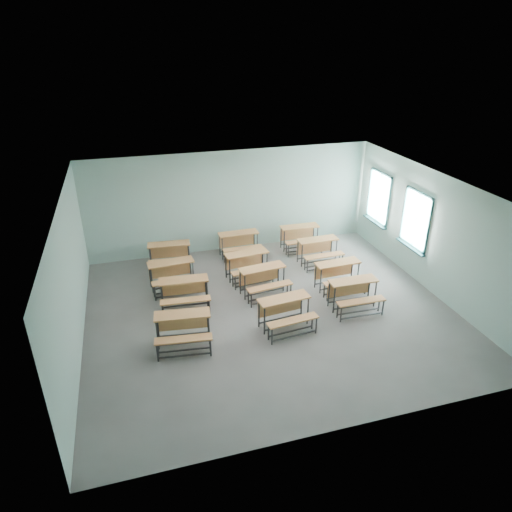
{
  "coord_description": "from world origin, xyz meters",
  "views": [
    {
      "loc": [
        -3.07,
        -9.27,
        6.33
      ],
      "look_at": [
        -0.03,
        1.2,
        1.0
      ],
      "focal_mm": 32.0,
      "sensor_mm": 36.0,
      "label": 1
    }
  ],
  "objects_px": {
    "desk_unit_r1c2": "(339,272)",
    "desk_unit_r2c0": "(172,272)",
    "desk_unit_r0c2": "(354,291)",
    "desk_unit_r2c2": "(319,248)",
    "desk_unit_r0c0": "(183,326)",
    "desk_unit_r1c0": "(184,290)",
    "desk_unit_r3c1": "(239,241)",
    "desk_unit_r0c1": "(286,309)",
    "desk_unit_r2c1": "(248,262)",
    "desk_unit_r3c0": "(169,253)",
    "desk_unit_r3c2": "(301,234)",
    "desk_unit_r1c1": "(264,277)"
  },
  "relations": [
    {
      "from": "desk_unit_r0c1",
      "to": "desk_unit_r2c0",
      "type": "distance_m",
      "value": 3.52
    },
    {
      "from": "desk_unit_r1c0",
      "to": "desk_unit_r3c0",
      "type": "xyz_separation_m",
      "value": [
        -0.11,
        2.29,
        0.0
      ]
    },
    {
      "from": "desk_unit_r1c2",
      "to": "desk_unit_r3c1",
      "type": "height_order",
      "value": "same"
    },
    {
      "from": "desk_unit_r3c2",
      "to": "desk_unit_r0c0",
      "type": "bearing_deg",
      "value": -135.97
    },
    {
      "from": "desk_unit_r2c1",
      "to": "desk_unit_r3c1",
      "type": "relative_size",
      "value": 1.05
    },
    {
      "from": "desk_unit_r0c1",
      "to": "desk_unit_r1c2",
      "type": "bearing_deg",
      "value": 27.46
    },
    {
      "from": "desk_unit_r3c0",
      "to": "desk_unit_r3c1",
      "type": "xyz_separation_m",
      "value": [
        2.19,
        0.22,
        0.0
      ]
    },
    {
      "from": "desk_unit_r1c1",
      "to": "desk_unit_r0c2",
      "type": "bearing_deg",
      "value": -40.8
    },
    {
      "from": "desk_unit_r3c0",
      "to": "desk_unit_r1c1",
      "type": "bearing_deg",
      "value": -39.9
    },
    {
      "from": "desk_unit_r0c1",
      "to": "desk_unit_r2c2",
      "type": "xyz_separation_m",
      "value": [
        2.1,
        2.93,
        0.0
      ]
    },
    {
      "from": "desk_unit_r0c2",
      "to": "desk_unit_r1c2",
      "type": "height_order",
      "value": "same"
    },
    {
      "from": "desk_unit_r1c1",
      "to": "desk_unit_r1c2",
      "type": "xyz_separation_m",
      "value": [
        2.04,
        -0.29,
        0.0
      ]
    },
    {
      "from": "desk_unit_r0c2",
      "to": "desk_unit_r1c2",
      "type": "distance_m",
      "value": 1.02
    },
    {
      "from": "desk_unit_r3c0",
      "to": "desk_unit_r2c0",
      "type": "bearing_deg",
      "value": -88.24
    },
    {
      "from": "desk_unit_r1c1",
      "to": "desk_unit_r3c1",
      "type": "bearing_deg",
      "value": 83.68
    },
    {
      "from": "desk_unit_r1c2",
      "to": "desk_unit_r2c0",
      "type": "bearing_deg",
      "value": 160.83
    },
    {
      "from": "desk_unit_r1c0",
      "to": "desk_unit_r2c0",
      "type": "relative_size",
      "value": 1.0
    },
    {
      "from": "desk_unit_r0c0",
      "to": "desk_unit_r0c1",
      "type": "bearing_deg",
      "value": 7.26
    },
    {
      "from": "desk_unit_r2c1",
      "to": "desk_unit_r3c0",
      "type": "height_order",
      "value": "same"
    },
    {
      "from": "desk_unit_r0c2",
      "to": "desk_unit_r2c2",
      "type": "relative_size",
      "value": 0.99
    },
    {
      "from": "desk_unit_r2c2",
      "to": "desk_unit_r0c0",
      "type": "bearing_deg",
      "value": -148.5
    },
    {
      "from": "desk_unit_r0c1",
      "to": "desk_unit_r3c1",
      "type": "bearing_deg",
      "value": 84.87
    },
    {
      "from": "desk_unit_r1c2",
      "to": "desk_unit_r2c0",
      "type": "xyz_separation_m",
      "value": [
        -4.34,
        1.3,
        0.0
      ]
    },
    {
      "from": "desk_unit_r0c0",
      "to": "desk_unit_r1c0",
      "type": "height_order",
      "value": "same"
    },
    {
      "from": "desk_unit_r1c2",
      "to": "desk_unit_r2c2",
      "type": "xyz_separation_m",
      "value": [
        0.09,
        1.59,
        0.0
      ]
    },
    {
      "from": "desk_unit_r2c0",
      "to": "desk_unit_r2c2",
      "type": "relative_size",
      "value": 1.03
    },
    {
      "from": "desk_unit_r1c0",
      "to": "desk_unit_r2c2",
      "type": "distance_m",
      "value": 4.47
    },
    {
      "from": "desk_unit_r0c0",
      "to": "desk_unit_r1c1",
      "type": "distance_m",
      "value": 2.89
    },
    {
      "from": "desk_unit_r0c2",
      "to": "desk_unit_r0c1",
      "type": "bearing_deg",
      "value": -169.88
    },
    {
      "from": "desk_unit_r3c1",
      "to": "desk_unit_r1c0",
      "type": "bearing_deg",
      "value": -131.09
    },
    {
      "from": "desk_unit_r1c0",
      "to": "desk_unit_r1c2",
      "type": "xyz_separation_m",
      "value": [
        4.16,
        -0.22,
        0.0
      ]
    },
    {
      "from": "desk_unit_r1c0",
      "to": "desk_unit_r3c2",
      "type": "relative_size",
      "value": 1.04
    },
    {
      "from": "desk_unit_r1c2",
      "to": "desk_unit_r3c2",
      "type": "bearing_deg",
      "value": 88.85
    },
    {
      "from": "desk_unit_r3c1",
      "to": "desk_unit_r0c0",
      "type": "bearing_deg",
      "value": -121.27
    },
    {
      "from": "desk_unit_r2c0",
      "to": "desk_unit_r2c1",
      "type": "height_order",
      "value": "same"
    },
    {
      "from": "desk_unit_r0c0",
      "to": "desk_unit_r2c2",
      "type": "xyz_separation_m",
      "value": [
        4.51,
        2.94,
        0.0
      ]
    },
    {
      "from": "desk_unit_r0c2",
      "to": "desk_unit_r3c1",
      "type": "relative_size",
      "value": 0.99
    },
    {
      "from": "desk_unit_r0c1",
      "to": "desk_unit_r2c1",
      "type": "xyz_separation_m",
      "value": [
        -0.2,
        2.61,
        0.0
      ]
    },
    {
      "from": "desk_unit_r0c0",
      "to": "desk_unit_r1c2",
      "type": "distance_m",
      "value": 4.62
    },
    {
      "from": "desk_unit_r1c1",
      "to": "desk_unit_r1c2",
      "type": "bearing_deg",
      "value": -15.4
    },
    {
      "from": "desk_unit_r0c2",
      "to": "desk_unit_r3c1",
      "type": "xyz_separation_m",
      "value": [
        -2.02,
        3.75,
        0.0
      ]
    },
    {
      "from": "desk_unit_r1c2",
      "to": "desk_unit_r3c2",
      "type": "distance_m",
      "value": 2.71
    },
    {
      "from": "desk_unit_r0c0",
      "to": "desk_unit_r2c1",
      "type": "bearing_deg",
      "value": 56.93
    },
    {
      "from": "desk_unit_r2c2",
      "to": "desk_unit_r1c2",
      "type": "bearing_deg",
      "value": -94.92
    },
    {
      "from": "desk_unit_r1c2",
      "to": "desk_unit_r1c1",
      "type": "bearing_deg",
      "value": 169.39
    },
    {
      "from": "desk_unit_r0c1",
      "to": "desk_unit_r3c2",
      "type": "relative_size",
      "value": 1.05
    },
    {
      "from": "desk_unit_r1c0",
      "to": "desk_unit_r1c2",
      "type": "distance_m",
      "value": 4.17
    },
    {
      "from": "desk_unit_r0c2",
      "to": "desk_unit_r1c0",
      "type": "xyz_separation_m",
      "value": [
        -4.1,
        1.24,
        0.0
      ]
    },
    {
      "from": "desk_unit_r0c2",
      "to": "desk_unit_r2c1",
      "type": "xyz_separation_m",
      "value": [
        -2.15,
        2.3,
        0.0
      ]
    },
    {
      "from": "desk_unit_r3c2",
      "to": "desk_unit_r0c2",
      "type": "bearing_deg",
      "value": -88.89
    }
  ]
}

